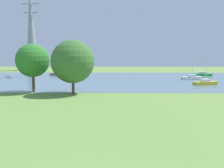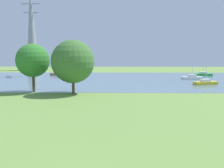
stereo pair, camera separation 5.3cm
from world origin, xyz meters
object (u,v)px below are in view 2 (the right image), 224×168
Objects in this scene: tree_west_near at (73,62)px; sailboat_brown at (59,74)px; sailboat_yellow at (205,82)px; sailboat_white at (192,77)px; tree_mid_shore at (33,61)px; electricity_pylon at (32,29)px; sailboat_green at (203,74)px.

sailboat_brown is at bearing 106.91° from tree_west_near.
sailboat_yellow is 0.69× the size of sailboat_white.
sailboat_brown is at bearing 95.09° from tree_mid_shore.
tree_mid_shore reaches higher than sailboat_brown.
tree_mid_shore is 0.27× the size of electricity_pylon.
electricity_pylon is (-48.05, 39.84, 14.11)m from sailboat_yellow.
sailboat_white is 0.93× the size of tree_west_near.
sailboat_white is at bearing 40.68° from tree_west_near.
sailboat_green is 0.99× the size of sailboat_white.
sailboat_green is 10.88m from sailboat_white.
sailboat_white reaches higher than sailboat_yellow.
electricity_pylon is at bearing 124.71° from sailboat_brown.
tree_mid_shore reaches higher than sailboat_green.
sailboat_green is at bearing 37.87° from tree_mid_shore.
tree_mid_shore is (-31.35, -9.79, 4.68)m from sailboat_yellow.
sailboat_green is 59.58m from electricity_pylon.
sailboat_yellow is 33.17m from tree_mid_shore.
tree_west_near is (9.39, -30.88, 4.55)m from sailboat_brown.
sailboat_yellow is (33.95, -19.48, -0.01)m from sailboat_brown.
sailboat_green is 43.62m from tree_west_near.
electricity_pylon is (-54.13, 20.53, 14.08)m from sailboat_green.
electricity_pylon is at bearing 148.40° from sailboat_white.
electricity_pylon is at bearing 108.60° from tree_mid_shore.
sailboat_brown is at bearing 150.15° from sailboat_yellow.
tree_west_near is (-24.57, -11.40, 4.57)m from sailboat_yellow.
sailboat_yellow is at bearing -92.17° from sailboat_white.
tree_west_near reaches higher than sailboat_white.
electricity_pylon reaches higher than tree_mid_shore.
tree_west_near is at bearing -139.32° from sailboat_white.
sailboat_yellow is 0.19× the size of electricity_pylon.
tree_west_near reaches higher than sailboat_green.
sailboat_yellow is 27.47m from tree_west_near.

